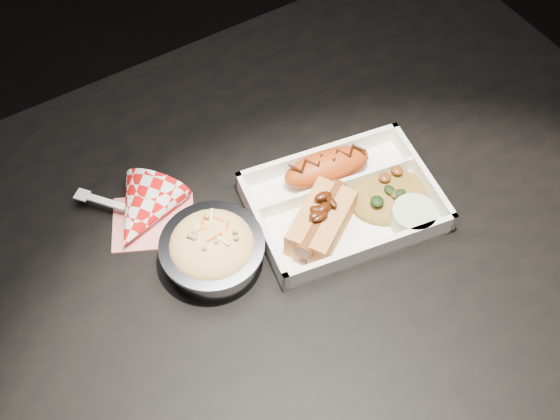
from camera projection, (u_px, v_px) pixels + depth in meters
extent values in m
cube|color=black|center=(273.00, 242.00, 0.96)|extent=(1.20, 0.80, 0.03)
cylinder|color=black|center=(400.00, 114.00, 1.61)|extent=(0.05, 0.05, 0.72)
cube|color=white|center=(343.00, 209.00, 0.97)|extent=(0.28, 0.22, 0.01)
cube|color=white|center=(318.00, 157.00, 1.01)|extent=(0.25, 0.05, 0.04)
cube|color=white|center=(371.00, 252.00, 0.91)|extent=(0.25, 0.05, 0.04)
cube|color=white|center=(261.00, 230.00, 0.93)|extent=(0.04, 0.18, 0.04)
cube|color=white|center=(422.00, 176.00, 0.99)|extent=(0.04, 0.18, 0.04)
cube|color=white|center=(336.00, 190.00, 0.98)|extent=(0.23, 0.05, 0.03)
ellipsoid|color=#B84412|center=(327.00, 167.00, 0.98)|extent=(0.14, 0.07, 0.04)
cube|color=#CD8546|center=(333.00, 227.00, 0.92)|extent=(0.11, 0.08, 0.04)
cube|color=#CD8546|center=(310.00, 218.00, 0.93)|extent=(0.11, 0.08, 0.04)
cylinder|color=brown|center=(322.00, 219.00, 0.92)|extent=(0.12, 0.09, 0.03)
ellipsoid|color=olive|center=(390.00, 191.00, 0.96)|extent=(0.13, 0.11, 0.03)
cylinder|color=#B0CB99|center=(413.00, 217.00, 0.94)|extent=(0.06, 0.06, 0.03)
cylinder|color=silver|center=(213.00, 254.00, 0.91)|extent=(0.12, 0.12, 0.04)
cylinder|color=silver|center=(212.00, 245.00, 0.89)|extent=(0.14, 0.14, 0.01)
ellipsoid|color=beige|center=(212.00, 245.00, 0.89)|extent=(0.11, 0.11, 0.04)
cube|color=red|center=(153.00, 222.00, 0.96)|extent=(0.14, 0.13, 0.00)
cone|color=red|center=(142.00, 214.00, 0.95)|extent=(0.15, 0.15, 0.10)
cube|color=white|center=(105.00, 202.00, 0.96)|extent=(0.05, 0.05, 0.00)
cube|color=white|center=(82.00, 195.00, 0.96)|extent=(0.03, 0.03, 0.00)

